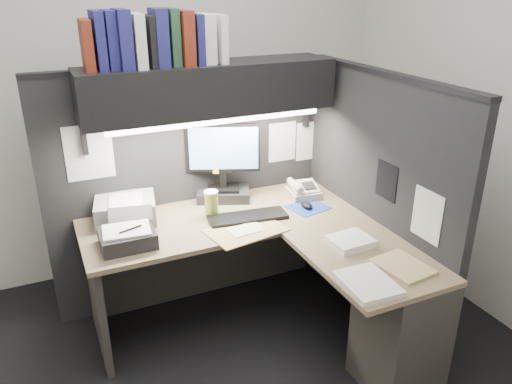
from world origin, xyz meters
TOP-DOWN VIEW (x-y plane):
  - floor at (0.00, 0.00)m, footprint 3.50×3.50m
  - wall_back at (0.00, 1.50)m, footprint 3.50×0.04m
  - wall_front at (0.00, -1.50)m, footprint 3.50×0.04m
  - wall_right at (1.75, 0.00)m, footprint 0.04×3.00m
  - partition_back at (0.03, 0.93)m, footprint 1.90×0.06m
  - partition_right at (0.98, 0.18)m, footprint 0.06×1.50m
  - desk at (0.43, -0.00)m, footprint 1.70×1.53m
  - overhead_shelf at (0.12, 0.75)m, footprint 1.55×0.34m
  - task_light_tube at (0.12, 0.61)m, footprint 1.32×0.04m
  - monitor at (0.22, 0.82)m, footprint 0.46×0.33m
  - keyboard at (0.24, 0.47)m, footprint 0.51×0.22m
  - mousepad at (0.67, 0.46)m, footprint 0.28×0.26m
  - mouse at (0.66, 0.45)m, footprint 0.07×0.10m
  - telephone at (0.73, 0.64)m, footprint 0.22×0.23m
  - coffee_cup at (0.06, 0.60)m, footprint 0.11×0.11m
  - printer at (-0.44, 0.76)m, footprint 0.41×0.36m
  - notebook_stack at (-0.50, 0.43)m, footprint 0.30×0.25m
  - open_folder at (0.17, 0.32)m, footprint 0.49×0.36m
  - paper_stack_a at (0.63, -0.08)m, footprint 0.24×0.21m
  - paper_stack_b at (0.47, -0.46)m, footprint 0.25×0.31m
  - manila_stack at (0.74, -0.39)m, footprint 0.25×0.30m
  - binder_row at (-0.19, 0.75)m, footprint 0.79×0.26m
  - pinned_papers at (0.42, 0.56)m, footprint 1.76×1.31m

SIDE VIEW (x-z plane):
  - floor at x=0.00m, z-range 0.00..0.00m
  - desk at x=0.43m, z-range 0.08..0.81m
  - mousepad at x=0.67m, z-range 0.73..0.73m
  - open_folder at x=0.17m, z-range 0.73..0.74m
  - manila_stack at x=0.74m, z-range 0.73..0.75m
  - keyboard at x=0.24m, z-range 0.73..0.75m
  - paper_stack_b at x=0.47m, z-range 0.73..0.76m
  - paper_stack_a at x=0.63m, z-range 0.73..0.77m
  - mouse at x=0.66m, z-range 0.73..0.77m
  - telephone at x=0.73m, z-range 0.73..0.81m
  - notebook_stack at x=-0.50m, z-range 0.73..0.82m
  - partition_back at x=0.03m, z-range 0.00..1.60m
  - partition_right at x=0.98m, z-range 0.00..1.60m
  - printer at x=-0.44m, z-range 0.73..0.87m
  - coffee_cup at x=0.06m, z-range 0.73..0.89m
  - monitor at x=0.22m, z-range 0.68..1.20m
  - pinned_papers at x=0.42m, z-range 0.80..1.31m
  - task_light_tube at x=0.12m, z-range 1.31..1.35m
  - wall_back at x=0.00m, z-range 0.00..2.70m
  - wall_front at x=0.00m, z-range 0.00..2.70m
  - wall_right at x=1.75m, z-range 0.00..2.70m
  - overhead_shelf at x=0.12m, z-range 1.35..1.65m
  - binder_row at x=-0.19m, z-range 1.64..1.95m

